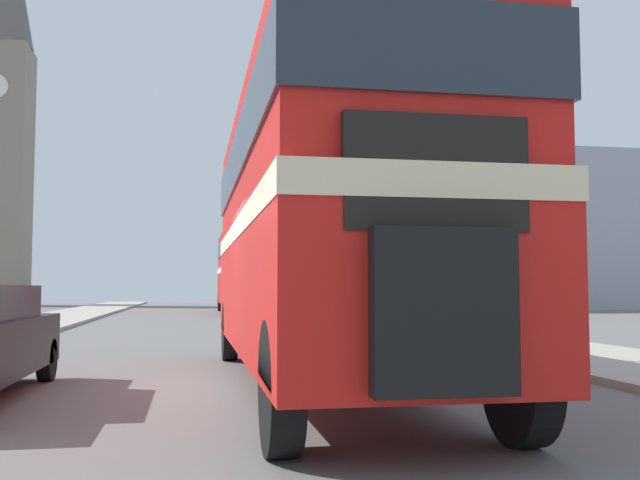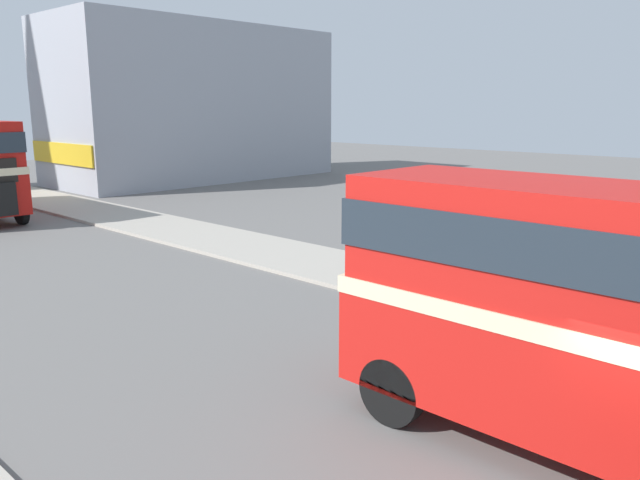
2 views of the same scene
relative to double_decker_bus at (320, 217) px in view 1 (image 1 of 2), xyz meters
The scene contains 7 objects.
ground_plane 2.61m from the double_decker_bus, behind, with size 120.00×120.00×0.00m, color slate.
double_decker_bus is the anchor object (origin of this frame).
bus_distant 30.36m from the double_decker_bus, 88.13° to the left, with size 2.44×9.89×4.46m.
pedestrian_walking 11.16m from the double_decker_bus, 55.89° to the left, with size 0.32×0.32×1.61m.
street_lamp 5.04m from the double_decker_bus, 24.80° to the left, with size 0.36×0.36×5.86m.
church_tower 54.78m from the double_decker_bus, 108.80° to the left, with size 4.49×4.49×33.49m.
shop_building_block 39.88m from the double_decker_bus, 62.98° to the left, with size 19.74×8.06×10.51m.
Camera 1 is at (-0.82, -10.02, 1.40)m, focal length 40.00 mm.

